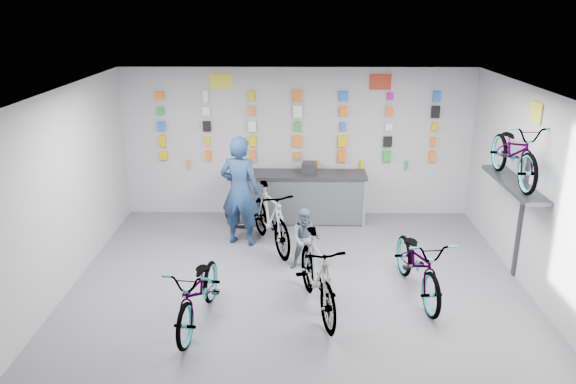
{
  "coord_description": "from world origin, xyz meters",
  "views": [
    {
      "loc": [
        -0.05,
        -7.0,
        4.17
      ],
      "look_at": [
        -0.16,
        1.4,
        1.33
      ],
      "focal_mm": 35.0,
      "sensor_mm": 36.0,
      "label": 1
    }
  ],
  "objects_px": {
    "bike_right": "(418,263)",
    "customer": "(306,239)",
    "counter": "(297,198)",
    "bike_center": "(317,275)",
    "bike_left": "(199,291)",
    "bike_service": "(270,217)",
    "clerk": "(240,191)"
  },
  "relations": [
    {
      "from": "counter",
      "to": "bike_left",
      "type": "height_order",
      "value": "counter"
    },
    {
      "from": "clerk",
      "to": "counter",
      "type": "bearing_deg",
      "value": -117.52
    },
    {
      "from": "bike_left",
      "to": "bike_center",
      "type": "height_order",
      "value": "bike_center"
    },
    {
      "from": "bike_left",
      "to": "clerk",
      "type": "xyz_separation_m",
      "value": [
        0.32,
        2.71,
        0.52
      ]
    },
    {
      "from": "bike_center",
      "to": "bike_left",
      "type": "bearing_deg",
      "value": 179.62
    },
    {
      "from": "counter",
      "to": "bike_right",
      "type": "distance_m",
      "value": 3.48
    },
    {
      "from": "bike_left",
      "to": "bike_center",
      "type": "distance_m",
      "value": 1.65
    },
    {
      "from": "counter",
      "to": "bike_center",
      "type": "relative_size",
      "value": 1.43
    },
    {
      "from": "bike_service",
      "to": "clerk",
      "type": "height_order",
      "value": "clerk"
    },
    {
      "from": "bike_right",
      "to": "customer",
      "type": "bearing_deg",
      "value": 146.25
    },
    {
      "from": "bike_service",
      "to": "customer",
      "type": "xyz_separation_m",
      "value": [
        0.61,
        -0.85,
        -0.05
      ]
    },
    {
      "from": "bike_service",
      "to": "clerk",
      "type": "bearing_deg",
      "value": 140.6
    },
    {
      "from": "counter",
      "to": "bike_center",
      "type": "height_order",
      "value": "bike_center"
    },
    {
      "from": "counter",
      "to": "bike_center",
      "type": "xyz_separation_m",
      "value": [
        0.27,
        -3.48,
        0.08
      ]
    },
    {
      "from": "counter",
      "to": "bike_left",
      "type": "distance_m",
      "value": 4.05
    },
    {
      "from": "bike_left",
      "to": "bike_right",
      "type": "bearing_deg",
      "value": 21.9
    },
    {
      "from": "bike_left",
      "to": "bike_service",
      "type": "xyz_separation_m",
      "value": [
        0.86,
        2.54,
        0.09
      ]
    },
    {
      "from": "counter",
      "to": "clerk",
      "type": "xyz_separation_m",
      "value": [
        -1.02,
        -1.11,
        0.51
      ]
    },
    {
      "from": "bike_center",
      "to": "bike_right",
      "type": "relative_size",
      "value": 0.97
    },
    {
      "from": "customer",
      "to": "bike_service",
      "type": "bearing_deg",
      "value": 125.64
    },
    {
      "from": "counter",
      "to": "bike_right",
      "type": "height_order",
      "value": "bike_right"
    },
    {
      "from": "bike_right",
      "to": "bike_service",
      "type": "bearing_deg",
      "value": 136.51
    },
    {
      "from": "bike_left",
      "to": "bike_center",
      "type": "relative_size",
      "value": 0.96
    },
    {
      "from": "bike_right",
      "to": "clerk",
      "type": "bearing_deg",
      "value": 139.73
    },
    {
      "from": "bike_right",
      "to": "clerk",
      "type": "distance_m",
      "value": 3.41
    },
    {
      "from": "bike_service",
      "to": "customer",
      "type": "distance_m",
      "value": 1.05
    },
    {
      "from": "customer",
      "to": "clerk",
      "type": "bearing_deg",
      "value": 138.47
    },
    {
      "from": "bike_center",
      "to": "bike_service",
      "type": "bearing_deg",
      "value": 96.56
    },
    {
      "from": "bike_center",
      "to": "bike_service",
      "type": "relative_size",
      "value": 1.0
    },
    {
      "from": "customer",
      "to": "bike_left",
      "type": "bearing_deg",
      "value": -131.04
    },
    {
      "from": "bike_right",
      "to": "customer",
      "type": "height_order",
      "value": "customer"
    },
    {
      "from": "clerk",
      "to": "customer",
      "type": "bearing_deg",
      "value": 153.61
    }
  ]
}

